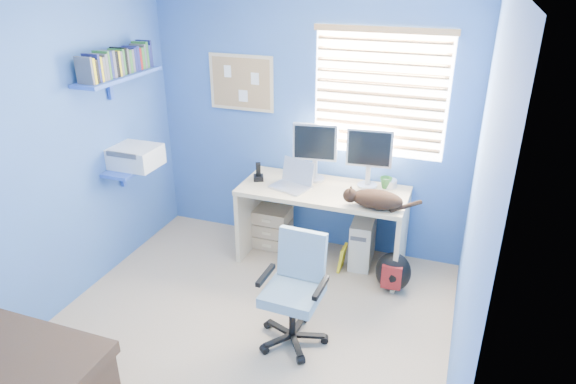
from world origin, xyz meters
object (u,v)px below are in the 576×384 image
(desk, at_px, (322,226))
(office_chair, at_px, (295,303))
(cat, at_px, (377,199))
(laptop, at_px, (290,177))
(tower_pc, at_px, (363,240))

(desk, height_order, office_chair, office_chair)
(cat, relative_size, office_chair, 0.51)
(laptop, height_order, office_chair, laptop)
(desk, xyz_separation_m, office_chair, (0.12, -1.11, -0.06))
(office_chair, bearing_deg, desk, 96.08)
(cat, distance_m, tower_pc, 0.69)
(laptop, distance_m, tower_pc, 0.92)
(laptop, bearing_deg, tower_pc, 34.00)
(laptop, xyz_separation_m, cat, (0.80, -0.13, -0.03))
(office_chair, bearing_deg, laptop, 111.32)
(laptop, bearing_deg, cat, 7.69)
(desk, bearing_deg, tower_pc, 17.62)
(desk, bearing_deg, cat, -22.56)
(tower_pc, xyz_separation_m, office_chair, (-0.24, -1.23, 0.09))
(laptop, bearing_deg, office_chair, -51.46)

